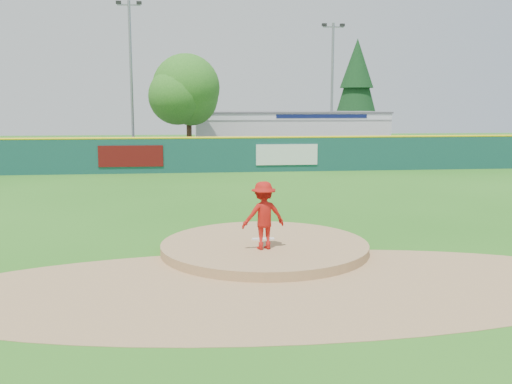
{
  "coord_description": "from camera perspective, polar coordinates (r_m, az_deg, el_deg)",
  "views": [
    {
      "loc": [
        -1.91,
        -14.66,
        3.88
      ],
      "look_at": [
        0.0,
        2.0,
        1.3
      ],
      "focal_mm": 40.0,
      "sensor_mm": 36.0,
      "label": 1
    }
  ],
  "objects": [
    {
      "name": "pitching_rubber",
      "position": [
        15.51,
        0.72,
        -4.71
      ],
      "size": [
        0.6,
        0.15,
        0.04
      ],
      "primitive_type": "cube",
      "color": "white",
      "rests_on": "pitchers_mound"
    },
    {
      "name": "pitcher",
      "position": [
        14.38,
        0.76,
        -2.36
      ],
      "size": [
        1.23,
        0.87,
        1.72
      ],
      "primitive_type": "imported",
      "rotation": [
        0.0,
        0.0,
        3.36
      ],
      "color": "#AB140E",
      "rests_on": "pitchers_mound"
    },
    {
      "name": "parking_lot",
      "position": [
        41.89,
        -3.9,
        3.43
      ],
      "size": [
        44.0,
        16.0,
        0.02
      ],
      "primitive_type": "cube",
      "color": "#38383A",
      "rests_on": "ground"
    },
    {
      "name": "pool_building_grp",
      "position": [
        47.38,
        3.1,
        6.06
      ],
      "size": [
        15.2,
        8.2,
        3.31
      ],
      "color": "silver",
      "rests_on": "ground"
    },
    {
      "name": "conifer_tree",
      "position": [
        52.84,
        10.02,
        10.42
      ],
      "size": [
        4.4,
        4.4,
        9.5
      ],
      "color": "#382314",
      "rests_on": "ground"
    },
    {
      "name": "pitchers_mound",
      "position": [
        15.29,
        0.86,
        -5.96
      ],
      "size": [
        5.5,
        5.5,
        0.5
      ],
      "primitive_type": "cylinder",
      "color": "#9E774C",
      "rests_on": "ground"
    },
    {
      "name": "ground",
      "position": [
        15.29,
        0.86,
        -5.96
      ],
      "size": [
        120.0,
        120.0,
        0.0
      ],
      "primitive_type": "plane",
      "color": "#286B19",
      "rests_on": "ground"
    },
    {
      "name": "light_pole_left",
      "position": [
        41.92,
        -12.38,
        11.52
      ],
      "size": [
        1.75,
        0.25,
        11.0
      ],
      "color": "gray",
      "rests_on": "ground"
    },
    {
      "name": "deciduous_tree",
      "position": [
        39.67,
        -6.76,
        9.66
      ],
      "size": [
        5.6,
        5.6,
        7.36
      ],
      "color": "#382314",
      "rests_on": "ground"
    },
    {
      "name": "fence_banners",
      "position": [
        32.73,
        -4.62,
        3.67
      ],
      "size": [
        12.51,
        0.04,
        1.2
      ],
      "color": "#590D0C",
      "rests_on": "ground"
    },
    {
      "name": "outfield_fence",
      "position": [
        32.84,
        -3.19,
        3.86
      ],
      "size": [
        40.0,
        0.14,
        2.07
      ],
      "color": "#14433F",
      "rests_on": "ground"
    },
    {
      "name": "van",
      "position": [
        36.56,
        6.05,
        3.68
      ],
      "size": [
        4.84,
        2.41,
        1.32
      ],
      "primitive_type": "imported",
      "rotation": [
        0.0,
        0.0,
        1.52
      ],
      "color": "white",
      "rests_on": "parking_lot"
    },
    {
      "name": "light_pole_right",
      "position": [
        45.04,
        7.62,
        10.79
      ],
      "size": [
        1.75,
        0.25,
        10.0
      ],
      "color": "gray",
      "rests_on": "ground"
    },
    {
      "name": "infield_dirt_arc",
      "position": [
        12.44,
        2.66,
        -9.42
      ],
      "size": [
        15.4,
        15.4,
        0.01
      ],
      "primitive_type": "cylinder",
      "color": "#9E774C",
      "rests_on": "ground"
    }
  ]
}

